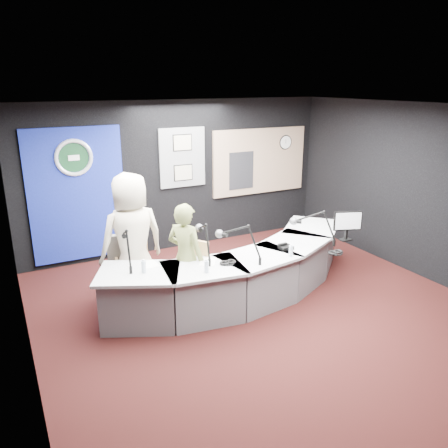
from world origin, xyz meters
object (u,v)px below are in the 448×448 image
person_man (132,239)px  armchair_right (186,279)px  armchair_left (134,268)px  broadcast_desk (241,273)px  person_woman (186,257)px

person_man → armchair_right: bearing=132.2°
armchair_left → armchair_right: 0.81m
armchair_left → broadcast_desk: bearing=-13.4°
armchair_right → person_woman: size_ratio=0.56×
broadcast_desk → person_man: person_man is taller
broadcast_desk → person_man: size_ratio=2.34×
armchair_left → person_woman: 0.84m
person_woman → broadcast_desk: bearing=-127.2°
person_man → broadcast_desk: bearing=151.9°
person_woman → person_man: bearing=14.6°
armchair_left → armchair_right: size_ratio=1.20×
armchair_left → person_woman: size_ratio=0.67×
broadcast_desk → armchair_left: 1.57m
armchair_left → person_woman: person_woman is taller
broadcast_desk → person_man: (-1.44, 0.60, 0.59)m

